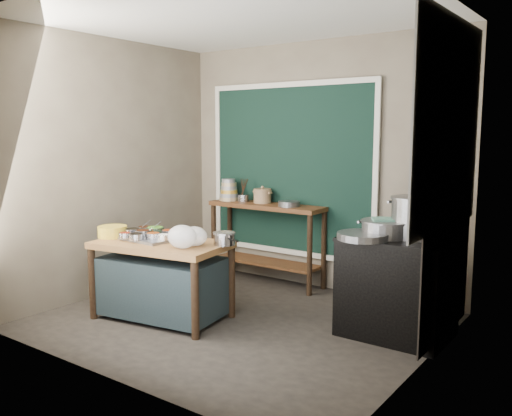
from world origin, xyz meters
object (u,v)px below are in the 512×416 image
Objects in this scene: saucepan at (224,239)px; steamer at (386,229)px; stock_pot at (416,217)px; condiment_tray at (150,238)px; prep_table at (162,280)px; utensil_cup at (244,198)px; stove_block at (397,288)px; back_counter at (266,243)px; ceramic_crock at (262,197)px; yellow_basin at (113,232)px.

steamer reaches higher than saucepan.
condiment_tray is at bearing -157.91° from stock_pot.
saucepan reaches higher than prep_table.
stove_block is at bearing -18.29° from utensil_cup.
condiment_tray reaches higher than prep_table.
ceramic_crock reaches higher than back_counter.
condiment_tray is 1.66m from ceramic_crock.
ceramic_crock reaches higher than saucepan.
ceramic_crock reaches higher than steamer.
prep_table is at bearing -90.44° from ceramic_crock.
stock_pot reaches higher than utensil_cup.
back_counter reaches higher than condiment_tray.
back_counter is 2.01m from steamer.
prep_table is 0.86× the size of back_counter.
saucepan reaches higher than condiment_tray.
steamer reaches higher than prep_table.
prep_table is at bearing -155.91° from steamer.
prep_table is 2.74× the size of stock_pot.
steamer is at bearing -152.04° from stock_pot.
yellow_basin is at bearing -108.27° from ceramic_crock.
back_counter is 0.56m from ceramic_crock.
yellow_basin reaches higher than condiment_tray.
stove_block is 1.99× the size of steamer.
stove_block is at bearing -21.15° from ceramic_crock.
yellow_basin is at bearing -158.76° from stove_block.
steamer is at bearing 21.22° from yellow_basin.
steamer is (2.47, 0.96, 0.15)m from yellow_basin.
saucepan is at bearing -155.62° from steamer.
saucepan is 1.72m from stock_pot.
saucepan is (1.14, 0.36, 0.00)m from yellow_basin.
condiment_tray is 2.25m from steamer.
yellow_basin is 1.88m from ceramic_crock.
utensil_cup reaches higher than steamer.
stove_block is (1.90, -0.73, -0.05)m from back_counter.
stock_pot is at bearing 45.38° from saucepan.
stock_pot is at bearing 15.63° from prep_table.
utensil_cup is at bearing 89.80° from prep_table.
ceramic_crock is at bearing 82.89° from condiment_tray.
back_counter is at bearing 156.82° from steamer.
stock_pot is 0.27m from steamer.
stove_block is (2.00, 0.89, 0.05)m from prep_table.
stove_block is 2.78m from yellow_basin.
stock_pot reaches higher than saucepan.
utensil_cup is (0.32, 1.74, 0.19)m from yellow_basin.
condiment_tray is at bearing -100.35° from back_counter.
prep_table is 0.72m from yellow_basin.
yellow_basin is (-2.57, -1.00, 0.38)m from stove_block.
stock_pot reaches higher than yellow_basin.
yellow_basin is 1.20m from saucepan.
prep_table is 5.80× the size of saucepan.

